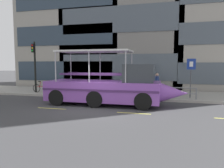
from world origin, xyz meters
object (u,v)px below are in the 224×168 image
Objects in this scene: pedestrian_near_bow at (157,82)px; duck_tour_boat at (111,87)px; pedestrian_mid_left at (127,83)px; traffic_light_pole at (34,62)px; leaned_bicycle at (42,88)px; parking_sign at (191,71)px.

duck_tour_boat is at bearing -125.28° from pedestrian_near_bow.
duck_tour_boat is 3.08m from pedestrian_mid_left.
traffic_light_pole is 8.11m from pedestrian_mid_left.
traffic_light_pole is 2.45× the size of leaned_bicycle.
pedestrian_mid_left is (0.50, 3.04, -0.01)m from duck_tour_boat.
duck_tour_boat is (7.44, -2.85, -1.66)m from traffic_light_pole.
pedestrian_mid_left is (7.94, 0.19, -1.67)m from traffic_light_pole.
pedestrian_mid_left is (7.30, 0.20, 0.54)m from leaned_bicycle.
pedestrian_mid_left is at bearing 179.63° from parking_sign.
parking_sign is at bearing -0.37° from pedestrian_mid_left.
parking_sign is at bearing 30.66° from duck_tour_boat.
traffic_light_pole is 8.14m from duck_tour_boat.
parking_sign reaches higher than pedestrian_mid_left.
traffic_light_pole is 10.31m from pedestrian_near_bow.
leaned_bicycle is (0.64, -0.02, -2.21)m from traffic_light_pole.
pedestrian_near_bow is at bearing 5.47° from traffic_light_pole.
pedestrian_mid_left is (-4.58, 0.03, -0.96)m from parking_sign.
parking_sign is at bearing 0.84° from leaned_bicycle.
parking_sign is 4.68m from pedestrian_mid_left.
pedestrian_near_bow is (10.14, 0.97, -1.56)m from traffic_light_pole.
duck_tour_boat is at bearing -20.97° from traffic_light_pole.
parking_sign is 1.82× the size of pedestrian_mid_left.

